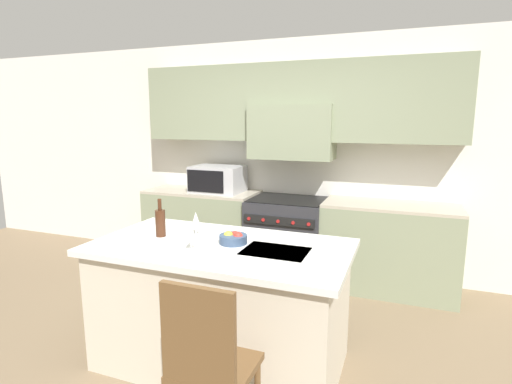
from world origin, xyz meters
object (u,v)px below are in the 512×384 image
microwave (218,179)px  wine_bottle (160,222)px  wine_glass_near (191,232)px  island_chair (208,361)px  range_stove (287,238)px  fruit_bowl (233,238)px  wine_glass_far (196,220)px

microwave → wine_bottle: microwave is taller
wine_glass_near → island_chair: bearing=-54.3°
island_chair → microwave: bearing=115.1°
range_stove → fruit_bowl: fruit_bowl is taller
wine_bottle → fruit_bowl: size_ratio=1.44×
range_stove → fruit_bowl: bearing=-86.7°
wine_glass_far → fruit_bowl: (0.35, -0.08, -0.09)m
island_chair → fruit_bowl: size_ratio=5.05×
range_stove → fruit_bowl: 1.79m
range_stove → wine_glass_far: (-0.25, -1.64, 0.59)m
wine_glass_near → fruit_bowl: bearing=49.3°
island_chair → wine_bottle: size_ratio=3.50×
wine_glass_near → fruit_bowl: (0.21, 0.24, -0.09)m
wine_bottle → fruit_bowl: bearing=3.6°
range_stove → island_chair: size_ratio=0.90×
range_stove → fruit_bowl: (0.10, -1.72, 0.50)m
island_chair → wine_glass_near: size_ratio=5.55×
wine_glass_far → microwave: bearing=110.9°
island_chair → wine_glass_far: (-0.58, 0.93, 0.48)m
range_stove → wine_glass_near: wine_glass_near is taller
range_stove → microwave: microwave is taller
microwave → wine_glass_far: 1.77m
fruit_bowl → range_stove: bearing=93.3°
microwave → wine_glass_far: microwave is taller
wine_bottle → wine_glass_near: (0.38, -0.20, 0.01)m
island_chair → wine_glass_far: bearing=122.0°
wine_glass_near → wine_glass_far: size_ratio=1.00×
microwave → wine_bottle: bearing=-77.5°
wine_glass_far → fruit_bowl: bearing=-12.9°
microwave → wine_glass_near: size_ratio=3.25×
wine_bottle → wine_glass_far: (0.24, 0.12, 0.01)m
range_stove → fruit_bowl: size_ratio=4.55×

